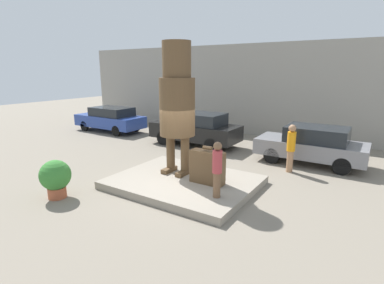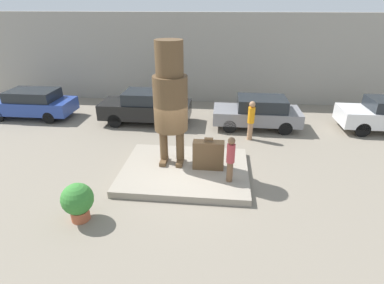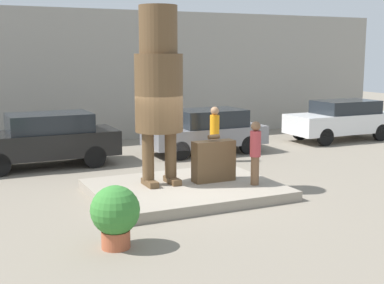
{
  "view_description": "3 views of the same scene",
  "coord_description": "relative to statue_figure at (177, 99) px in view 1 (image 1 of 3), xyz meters",
  "views": [
    {
      "loc": [
        5.27,
        -7.77,
        3.78
      ],
      "look_at": [
        0.46,
        -0.22,
        1.61
      ],
      "focal_mm": 28.0,
      "sensor_mm": 36.0,
      "label": 1
    },
    {
      "loc": [
        1.24,
        -9.44,
        5.78
      ],
      "look_at": [
        0.29,
        -0.27,
        1.43
      ],
      "focal_mm": 28.0,
      "sensor_mm": 36.0,
      "label": 2
    },
    {
      "loc": [
        -5.45,
        -11.92,
        3.56
      ],
      "look_at": [
        0.1,
        -0.2,
        1.37
      ],
      "focal_mm": 50.0,
      "sensor_mm": 36.0,
      "label": 3
    }
  ],
  "objects": [
    {
      "name": "tourist",
      "position": [
        2.14,
        -1.12,
        -1.71
      ],
      "size": [
        0.27,
        0.27,
        1.62
      ],
      "color": "brown",
      "rests_on": "pedestal"
    },
    {
      "name": "parked_car_black",
      "position": [
        -2.05,
        4.51,
        -1.95
      ],
      "size": [
        4.57,
        1.82,
        1.68
      ],
      "rotation": [
        0.0,
        0.0,
        3.14
      ],
      "color": "black",
      "rests_on": "ground_plane"
    },
    {
      "name": "parked_car_grey",
      "position": [
        3.57,
        4.44,
        -2.02
      ],
      "size": [
        4.24,
        1.81,
        1.56
      ],
      "rotation": [
        0.0,
        0.0,
        3.14
      ],
      "color": "gray",
      "rests_on": "ground_plane"
    },
    {
      "name": "parked_car_blue",
      "position": [
        -8.45,
        4.68,
        -2.04
      ],
      "size": [
        4.56,
        1.81,
        1.52
      ],
      "rotation": [
        0.0,
        0.0,
        3.14
      ],
      "color": "#284293",
      "rests_on": "ground_plane"
    },
    {
      "name": "planter_pot",
      "position": [
        -2.18,
        -3.25,
        -2.18
      ],
      "size": [
        0.91,
        0.91,
        1.17
      ],
      "color": "#AD5638",
      "rests_on": "ground_plane"
    },
    {
      "name": "worker_hivis",
      "position": [
        3.11,
        2.93,
        -1.85
      ],
      "size": [
        0.31,
        0.31,
        1.82
      ],
      "color": "#A87A56",
      "rests_on": "ground_plane"
    },
    {
      "name": "pedestal",
      "position": [
        0.53,
        -0.41,
        -2.72
      ],
      "size": [
        4.58,
        3.57,
        0.25
      ],
      "color": "gray",
      "rests_on": "ground_plane"
    },
    {
      "name": "building_backdrop",
      "position": [
        0.53,
        8.77,
        -0.22
      ],
      "size": [
        28.0,
        0.6,
        5.24
      ],
      "color": "gray",
      "rests_on": "ground_plane"
    },
    {
      "name": "ground_plane",
      "position": [
        0.53,
        -0.41,
        -2.84
      ],
      "size": [
        60.0,
        60.0,
        0.0
      ],
      "primitive_type": "plane",
      "color": "gray"
    },
    {
      "name": "giant_suitcase",
      "position": [
        1.37,
        -0.33,
        -2.06
      ],
      "size": [
        1.11,
        0.39,
        1.22
      ],
      "color": "brown",
      "rests_on": "pedestal"
    },
    {
      "name": "statue_figure",
      "position": [
        0.0,
        0.0,
        0.0
      ],
      "size": [
        1.2,
        1.2,
        4.43
      ],
      "color": "brown",
      "rests_on": "pedestal"
    }
  ]
}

